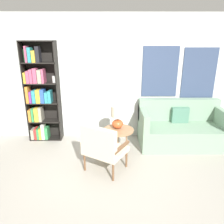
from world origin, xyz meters
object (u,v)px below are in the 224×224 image
at_px(bookshelf, 40,95).
at_px(table_lamp, 118,116).
at_px(armchair, 102,146).
at_px(side_table, 118,132).
at_px(couch, 180,129).

bearing_deg(bookshelf, table_lamp, -21.82).
bearing_deg(armchair, side_table, 63.93).
relative_size(armchair, side_table, 1.45).
height_order(side_table, table_lamp, table_lamp).
bearing_deg(couch, armchair, -147.07).
relative_size(side_table, table_lamp, 1.30).
xyz_separation_m(bookshelf, table_lamp, (1.67, -0.67, -0.25)).
distance_m(bookshelf, table_lamp, 1.82).
relative_size(bookshelf, side_table, 3.65).
distance_m(side_table, table_lamp, 0.31).
relative_size(bookshelf, armchair, 2.51).
distance_m(armchair, table_lamp, 0.78).
relative_size(couch, side_table, 2.98).
height_order(bookshelf, armchair, bookshelf).
bearing_deg(couch, bookshelf, 175.00).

